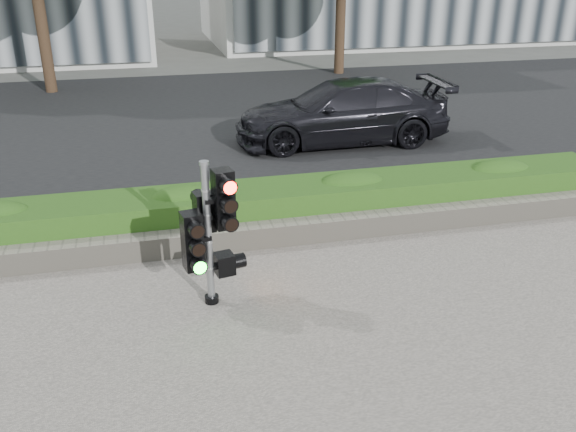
# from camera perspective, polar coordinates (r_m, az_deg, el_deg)

# --- Properties ---
(ground) EXTENTS (120.00, 120.00, 0.00)m
(ground) POSITION_cam_1_polar(r_m,az_deg,el_deg) (7.72, 1.51, -8.85)
(ground) COLOR #51514C
(ground) RESTS_ON ground
(road) EXTENTS (60.00, 13.00, 0.02)m
(road) POSITION_cam_1_polar(r_m,az_deg,el_deg) (16.89, -7.44, 9.13)
(road) COLOR black
(road) RESTS_ON ground
(curb) EXTENTS (60.00, 0.25, 0.12)m
(curb) POSITION_cam_1_polar(r_m,az_deg,el_deg) (10.42, -2.99, 0.45)
(curb) COLOR gray
(curb) RESTS_ON ground
(stone_wall) EXTENTS (12.00, 0.32, 0.34)m
(stone_wall) POSITION_cam_1_polar(r_m,az_deg,el_deg) (9.24, -1.54, -1.68)
(stone_wall) COLOR gray
(stone_wall) RESTS_ON sidewalk
(hedge) EXTENTS (12.00, 1.00, 0.68)m
(hedge) POSITION_cam_1_polar(r_m,az_deg,el_deg) (9.76, -2.36, 0.80)
(hedge) COLOR #4D8629
(hedge) RESTS_ON sidewalk
(traffic_signal) EXTENTS (0.68, 0.55, 1.88)m
(traffic_signal) POSITION_cam_1_polar(r_m,az_deg,el_deg) (7.44, -7.40, -0.98)
(traffic_signal) COLOR black
(traffic_signal) RESTS_ON sidewalk
(car_dark) EXTENTS (5.00, 2.17, 1.43)m
(car_dark) POSITION_cam_1_polar(r_m,az_deg,el_deg) (14.36, 5.03, 9.69)
(car_dark) COLOR black
(car_dark) RESTS_ON road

